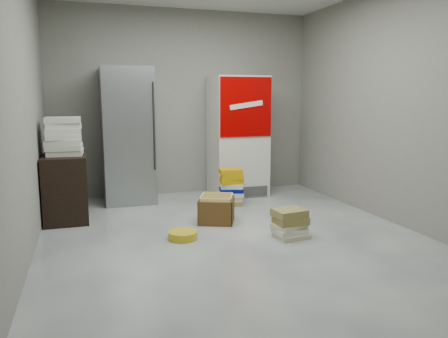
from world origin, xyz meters
TOP-DOWN VIEW (x-y plane):
  - ground at (0.00, 0.00)m, footprint 5.00×5.00m
  - room_shell at (0.00, 0.00)m, footprint 4.04×5.04m
  - steel_fridge at (-0.90, 2.13)m, footprint 0.70×0.72m
  - coke_cooler at (0.75, 2.12)m, footprint 0.80×0.73m
  - wood_shelf at (-1.73, 1.40)m, footprint 0.50×0.80m
  - supply_box_stack at (-1.72, 1.40)m, footprint 0.44×0.45m
  - phonebook_stack_main at (0.42, 1.46)m, footprint 0.38×0.32m
  - phonebook_stack_side at (0.57, -0.08)m, footprint 0.39×0.34m
  - cardboard_box at (-0.01, 0.72)m, footprint 0.53×0.53m
  - bucket_lid at (-0.54, 0.21)m, footprint 0.38×0.38m

SIDE VIEW (x-z plane):
  - ground at x=0.00m, z-range 0.00..0.00m
  - bucket_lid at x=-0.54m, z-range 0.00..0.08m
  - cardboard_box at x=-0.01m, z-range -0.03..0.30m
  - phonebook_stack_side at x=0.57m, z-range 0.00..0.31m
  - phonebook_stack_main at x=0.42m, z-range 0.00..0.51m
  - wood_shelf at x=-1.73m, z-range 0.00..0.80m
  - coke_cooler at x=0.75m, z-range 0.00..1.80m
  - steel_fridge at x=-0.90m, z-range 0.00..1.90m
  - supply_box_stack at x=-1.72m, z-range 0.80..1.25m
  - room_shell at x=0.00m, z-range 0.39..3.21m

